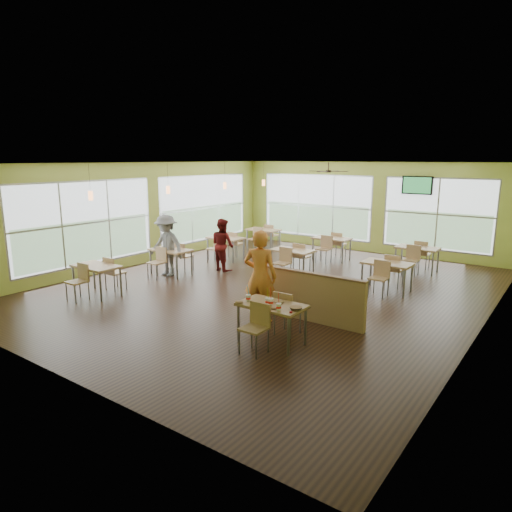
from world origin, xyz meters
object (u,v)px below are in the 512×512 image
man_plaid (260,276)px  food_basket (296,308)px  half_wall_divider (311,297)px  main_table (272,310)px

man_plaid → food_basket: bearing=131.0°
half_wall_divider → man_plaid: bearing=-144.5°
man_plaid → food_basket: (1.37, -0.86, -0.18)m
food_basket → main_table: bearing=177.9°
food_basket → half_wall_divider: bearing=109.4°
man_plaid → half_wall_divider: bearing=-161.3°
main_table → half_wall_divider: (0.00, 1.45, -0.11)m
half_wall_divider → food_basket: size_ratio=10.89×
main_table → food_basket: (0.52, -0.02, 0.15)m
main_table → half_wall_divider: bearing=90.0°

